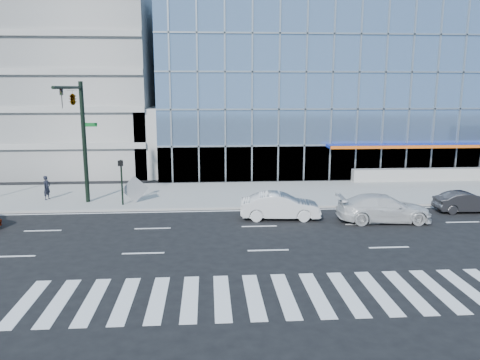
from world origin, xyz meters
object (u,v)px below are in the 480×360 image
(white_sedan, at_px, (280,206))
(tilted_panel, at_px, (135,189))
(traffic_signal, at_px, (76,113))
(ped_signal_post, at_px, (121,175))
(dark_sedan, at_px, (467,202))
(pedestrian, at_px, (47,188))
(white_suv, at_px, (384,208))

(white_sedan, height_order, tilted_panel, tilted_panel)
(traffic_signal, xyz_separation_m, ped_signal_post, (2.50, 0.37, -4.02))
(ped_signal_post, bearing_deg, dark_sedan, -7.15)
(traffic_signal, relative_size, pedestrian, 4.82)
(traffic_signal, height_order, dark_sedan, traffic_signal)
(ped_signal_post, height_order, tilted_panel, ped_signal_post)
(dark_sedan, height_order, tilted_panel, tilted_panel)
(ped_signal_post, xyz_separation_m, dark_sedan, (21.91, -2.75, -1.50))
(traffic_signal, xyz_separation_m, white_sedan, (12.41, -3.07, -5.39))
(dark_sedan, height_order, pedestrian, pedestrian)
(pedestrian, xyz_separation_m, tilted_panel, (6.18, -1.30, 0.09))
(traffic_signal, distance_m, white_suv, 19.60)
(dark_sedan, bearing_deg, pedestrian, 81.23)
(traffic_signal, bearing_deg, ped_signal_post, 8.52)
(pedestrian, relative_size, tilted_panel, 1.28)
(traffic_signal, relative_size, tilted_panel, 6.15)
(white_sedan, xyz_separation_m, tilted_panel, (-9.18, 4.08, 0.29))
(traffic_signal, distance_m, ped_signal_post, 4.75)
(white_sedan, bearing_deg, traffic_signal, 80.24)
(traffic_signal, height_order, white_sedan, traffic_signal)
(traffic_signal, relative_size, white_suv, 1.47)
(traffic_signal, bearing_deg, white_suv, -12.38)
(ped_signal_post, xyz_separation_m, pedestrian, (-5.46, 1.94, -1.16))
(ped_signal_post, relative_size, white_sedan, 0.63)
(traffic_signal, relative_size, dark_sedan, 2.04)
(traffic_signal, height_order, ped_signal_post, traffic_signal)
(ped_signal_post, xyz_separation_m, white_sedan, (9.91, -3.44, -1.36))
(white_suv, bearing_deg, ped_signal_post, 77.55)
(white_suv, xyz_separation_m, pedestrian, (-21.37, 6.35, 0.19))
(ped_signal_post, bearing_deg, white_suv, -15.51)
(white_sedan, bearing_deg, dark_sedan, -82.55)
(white_sedan, height_order, dark_sedan, white_sedan)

